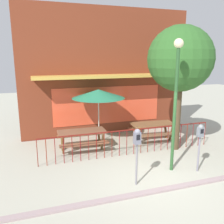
% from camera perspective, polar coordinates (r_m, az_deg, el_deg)
% --- Properties ---
extents(ground, '(40.00, 40.00, 0.00)m').
position_cam_1_polar(ground, '(7.52, 10.09, -15.28)').
color(ground, '#A9A897').
extents(pub_storefront, '(7.77, 1.34, 5.65)m').
position_cam_1_polar(pub_storefront, '(11.16, -1.28, 9.22)').
color(pub_storefront, '#4C191D').
rests_on(pub_storefront, ground).
extents(patio_fence_front, '(6.55, 0.04, 0.97)m').
position_cam_1_polar(patio_fence_front, '(8.84, 4.38, -6.02)').
color(patio_fence_front, maroon).
rests_on(patio_fence_front, ground).
extents(picnic_table_left, '(1.83, 1.40, 0.79)m').
position_cam_1_polar(picnic_table_left, '(9.32, -7.14, -5.40)').
color(picnic_table_left, brown).
rests_on(picnic_table_left, ground).
extents(picnic_table_right, '(1.91, 1.51, 0.79)m').
position_cam_1_polar(picnic_table_right, '(10.44, 9.59, -3.48)').
color(picnic_table_right, brown).
rests_on(picnic_table_right, ground).
extents(patio_umbrella, '(2.14, 2.14, 2.25)m').
position_cam_1_polar(patio_umbrella, '(9.78, -3.23, 4.28)').
color(patio_umbrella, black).
rests_on(patio_umbrella, ground).
extents(parking_meter_near, '(0.18, 0.17, 1.64)m').
position_cam_1_polar(parking_meter_near, '(6.63, 5.95, -7.11)').
color(parking_meter_near, gray).
rests_on(parking_meter_near, ground).
extents(parking_meter_far, '(0.18, 0.17, 1.53)m').
position_cam_1_polar(parking_meter_far, '(7.87, 20.12, -5.21)').
color(parking_meter_far, slate).
rests_on(parking_meter_far, ground).
extents(street_tree, '(2.39, 2.39, 4.65)m').
position_cam_1_polar(street_tree, '(9.26, 15.81, 11.81)').
color(street_tree, '#4A3824').
rests_on(street_tree, ground).
extents(street_lamp, '(0.28, 0.28, 4.04)m').
position_cam_1_polar(street_lamp, '(7.41, 14.91, 5.53)').
color(street_lamp, '#285329').
rests_on(street_lamp, ground).
extents(curb_edge, '(10.88, 0.20, 0.11)m').
position_cam_1_polar(curb_edge, '(7.04, 12.66, -17.51)').
color(curb_edge, gray).
rests_on(curb_edge, ground).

